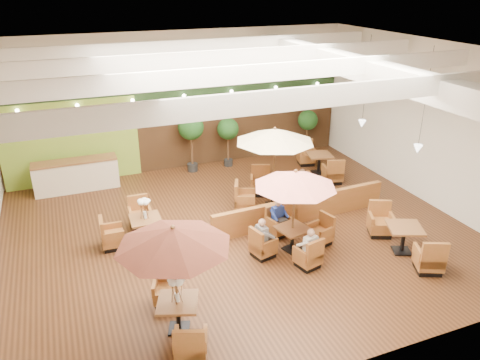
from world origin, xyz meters
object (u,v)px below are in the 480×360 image
diner_1 (279,214)px  diner_3 (287,198)px  topiary_0 (191,130)px  booth_divider (302,209)px  table_3 (137,229)px  diner_2 (263,233)px  service_counter (76,175)px  table_5 (319,164)px  topiary_2 (308,122)px  table_4 (403,240)px  table_0 (174,253)px  diner_0 (309,243)px  table_1 (294,196)px  topiary_1 (228,131)px  diner_4 (300,182)px  table_2 (274,154)px

diner_1 → diner_3: 1.08m
topiary_0 → booth_divider: bearing=-69.3°
table_3 → diner_2: 3.79m
service_counter → diner_2: bearing=-55.8°
table_5 → topiary_2: bearing=87.2°
table_4 → table_5: (0.79, 6.06, -0.00)m
table_0 → topiary_2: bearing=67.4°
service_counter → diner_0: bearing=-54.3°
table_1 → topiary_1: table_1 is taller
table_1 → topiary_2: 8.15m
service_counter → table_3: 4.86m
table_0 → diner_0: size_ratio=3.82×
table_5 → service_counter: bearing=-178.6°
table_1 → diner_3: table_1 is taller
booth_divider → topiary_2: 6.44m
service_counter → booth_divider: (6.58, -5.27, -0.15)m
table_5 → diner_4: size_ratio=3.78×
table_5 → topiary_2: (0.60, 2.11, 1.11)m
table_5 → diner_4: diner_4 is taller
table_1 → diner_1: size_ratio=3.62×
diner_0 → diner_4: (1.75, 3.72, 0.01)m
topiary_2 → diner_2: size_ratio=2.68×
table_3 → table_4: bearing=-23.2°
table_0 → diner_3: 6.12m
table_1 → diner_0: bearing=-104.1°
table_4 → diner_4: size_ratio=3.92×
diner_2 → diner_4: (2.68, 2.79, 0.00)m
diner_2 → table_0: bearing=-62.7°
booth_divider → table_5: 4.26m
table_2 → diner_0: (-0.71, -3.72, -1.19)m
table_1 → diner_3: size_ratio=3.08×
diner_2 → service_counter: bearing=-152.8°
topiary_1 → diner_2: 7.12m
table_0 → table_5: bearing=61.9°
table_2 → diner_3: size_ratio=3.56×
diner_3 → table_5: bearing=64.7°
table_2 → table_1: bearing=-81.4°
topiary_2 → topiary_0: bearing=180.0°
diner_0 → diner_1: bearing=73.8°
service_counter → diner_0: 9.40m
table_4 → table_0: bearing=-149.6°
diner_3 → diner_4: size_ratio=1.10×
topiary_1 → diner_1: 6.06m
diner_0 → diner_1: (0.00, 1.85, -0.01)m
table_3 → table_4: (7.01, -3.33, -0.06)m
booth_divider → diner_4: bearing=60.8°
table_2 → table_3: size_ratio=1.13×
topiary_2 → table_3: bearing=-150.0°
table_5 → diner_2: bearing=-120.9°
booth_divider → diner_1: size_ratio=8.74×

